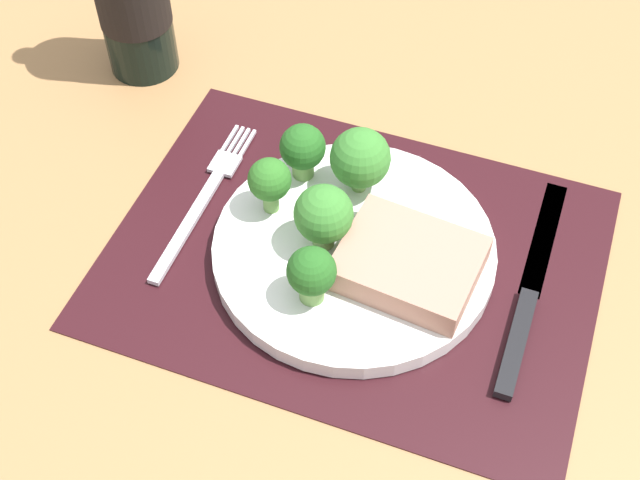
{
  "coord_description": "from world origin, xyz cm",
  "views": [
    {
      "loc": [
        12.4,
        -41.74,
        56.91
      ],
      "look_at": [
        -2.8,
        -0.56,
        1.9
      ],
      "focal_mm": 47.74,
      "sensor_mm": 36.0,
      "label": 1
    }
  ],
  "objects_px": {
    "plate": "(354,250)",
    "steak": "(409,263)",
    "fork": "(205,198)",
    "knife": "(528,299)"
  },
  "relations": [
    {
      "from": "steak",
      "to": "knife",
      "type": "bearing_deg",
      "value": 10.43
    },
    {
      "from": "plate",
      "to": "knife",
      "type": "xyz_separation_m",
      "value": [
        0.15,
        0.01,
        -0.0
      ]
    },
    {
      "from": "steak",
      "to": "knife",
      "type": "relative_size",
      "value": 0.47
    },
    {
      "from": "plate",
      "to": "steak",
      "type": "relative_size",
      "value": 2.17
    },
    {
      "from": "plate",
      "to": "steak",
      "type": "bearing_deg",
      "value": -14.11
    },
    {
      "from": "fork",
      "to": "knife",
      "type": "height_order",
      "value": "knife"
    },
    {
      "from": "plate",
      "to": "fork",
      "type": "xyz_separation_m",
      "value": [
        -0.14,
        0.01,
        -0.01
      ]
    },
    {
      "from": "steak",
      "to": "fork",
      "type": "bearing_deg",
      "value": 172.16
    },
    {
      "from": "plate",
      "to": "fork",
      "type": "relative_size",
      "value": 1.23
    },
    {
      "from": "plate",
      "to": "knife",
      "type": "relative_size",
      "value": 1.02
    }
  ]
}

